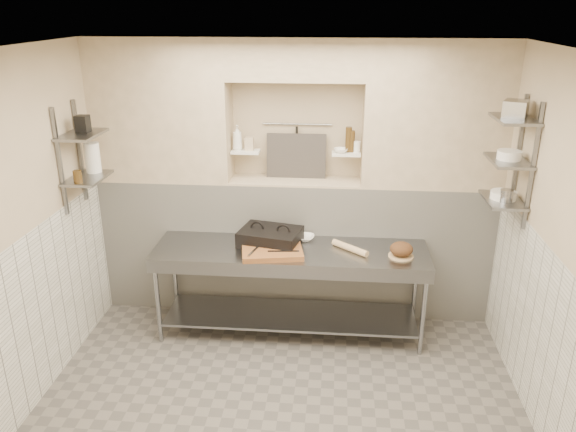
# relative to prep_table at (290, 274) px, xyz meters

# --- Properties ---
(floor) EXTENTS (4.00, 3.90, 0.10)m
(floor) POSITION_rel_prep_table_xyz_m (0.00, -1.18, -0.69)
(floor) COLOR #625C56
(floor) RESTS_ON ground
(ceiling) EXTENTS (4.00, 3.90, 0.10)m
(ceiling) POSITION_rel_prep_table_xyz_m (0.00, -1.18, 2.21)
(ceiling) COLOR silver
(ceiling) RESTS_ON ground
(wall_left) EXTENTS (0.10, 3.90, 2.80)m
(wall_left) POSITION_rel_prep_table_xyz_m (-2.05, -1.18, 0.76)
(wall_left) COLOR #C3AD8E
(wall_left) RESTS_ON ground
(wall_right) EXTENTS (0.10, 3.90, 2.80)m
(wall_right) POSITION_rel_prep_table_xyz_m (2.05, -1.18, 0.76)
(wall_right) COLOR #C3AD8E
(wall_right) RESTS_ON ground
(wall_back) EXTENTS (4.00, 0.10, 2.80)m
(wall_back) POSITION_rel_prep_table_xyz_m (0.00, 0.82, 0.76)
(wall_back) COLOR #C3AD8E
(wall_back) RESTS_ON ground
(backwall_lower) EXTENTS (4.00, 0.40, 1.40)m
(backwall_lower) POSITION_rel_prep_table_xyz_m (0.00, 0.57, 0.06)
(backwall_lower) COLOR silver
(backwall_lower) RESTS_ON floor
(alcove_sill) EXTENTS (1.30, 0.40, 0.02)m
(alcove_sill) POSITION_rel_prep_table_xyz_m (0.00, 0.57, 0.77)
(alcove_sill) COLOR #C3AD8E
(alcove_sill) RESTS_ON backwall_lower
(backwall_pillar_left) EXTENTS (1.35, 0.40, 1.40)m
(backwall_pillar_left) POSITION_rel_prep_table_xyz_m (-1.32, 0.57, 1.46)
(backwall_pillar_left) COLOR #C3AD8E
(backwall_pillar_left) RESTS_ON backwall_lower
(backwall_pillar_right) EXTENTS (1.35, 0.40, 1.40)m
(backwall_pillar_right) POSITION_rel_prep_table_xyz_m (1.33, 0.57, 1.46)
(backwall_pillar_right) COLOR #C3AD8E
(backwall_pillar_right) RESTS_ON backwall_lower
(backwall_header) EXTENTS (1.30, 0.40, 0.40)m
(backwall_header) POSITION_rel_prep_table_xyz_m (0.00, 0.57, 1.96)
(backwall_header) COLOR #C3AD8E
(backwall_header) RESTS_ON backwall_lower
(wainscot_left) EXTENTS (0.02, 3.90, 1.40)m
(wainscot_left) POSITION_rel_prep_table_xyz_m (-1.99, -1.18, 0.06)
(wainscot_left) COLOR silver
(wainscot_left) RESTS_ON floor
(wainscot_right) EXTENTS (0.02, 3.90, 1.40)m
(wainscot_right) POSITION_rel_prep_table_xyz_m (1.99, -1.18, 0.06)
(wainscot_right) COLOR silver
(wainscot_right) RESTS_ON floor
(alcove_shelf_left) EXTENTS (0.28, 0.16, 0.02)m
(alcove_shelf_left) POSITION_rel_prep_table_xyz_m (-0.50, 0.57, 1.06)
(alcove_shelf_left) COLOR white
(alcove_shelf_left) RESTS_ON backwall_lower
(alcove_shelf_right) EXTENTS (0.28, 0.16, 0.02)m
(alcove_shelf_right) POSITION_rel_prep_table_xyz_m (0.50, 0.57, 1.06)
(alcove_shelf_right) COLOR white
(alcove_shelf_right) RESTS_ON backwall_lower
(utensil_rail) EXTENTS (0.70, 0.02, 0.02)m
(utensil_rail) POSITION_rel_prep_table_xyz_m (0.00, 0.74, 1.31)
(utensil_rail) COLOR gray
(utensil_rail) RESTS_ON wall_back
(hanging_steel) EXTENTS (0.02, 0.02, 0.30)m
(hanging_steel) POSITION_rel_prep_table_xyz_m (0.00, 0.72, 1.14)
(hanging_steel) COLOR black
(hanging_steel) RESTS_ON utensil_rail
(splash_panel) EXTENTS (0.60, 0.08, 0.45)m
(splash_panel) POSITION_rel_prep_table_xyz_m (0.00, 0.67, 1.00)
(splash_panel) COLOR #383330
(splash_panel) RESTS_ON alcove_sill
(shelf_rail_left_a) EXTENTS (0.03, 0.03, 0.95)m
(shelf_rail_left_a) POSITION_rel_prep_table_xyz_m (-1.97, 0.07, 1.16)
(shelf_rail_left_a) COLOR slate
(shelf_rail_left_a) RESTS_ON wall_left
(shelf_rail_left_b) EXTENTS (0.03, 0.03, 0.95)m
(shelf_rail_left_b) POSITION_rel_prep_table_xyz_m (-1.97, -0.33, 1.16)
(shelf_rail_left_b) COLOR slate
(shelf_rail_left_b) RESTS_ON wall_left
(wall_shelf_left_lower) EXTENTS (0.30, 0.50, 0.02)m
(wall_shelf_left_lower) POSITION_rel_prep_table_xyz_m (-1.84, -0.13, 0.96)
(wall_shelf_left_lower) COLOR slate
(wall_shelf_left_lower) RESTS_ON wall_left
(wall_shelf_left_upper) EXTENTS (0.30, 0.50, 0.03)m
(wall_shelf_left_upper) POSITION_rel_prep_table_xyz_m (-1.84, -0.13, 1.36)
(wall_shelf_left_upper) COLOR slate
(wall_shelf_left_upper) RESTS_ON wall_left
(shelf_rail_right_a) EXTENTS (0.03, 0.03, 1.05)m
(shelf_rail_right_a) POSITION_rel_prep_table_xyz_m (1.98, 0.07, 1.21)
(shelf_rail_right_a) COLOR slate
(shelf_rail_right_a) RESTS_ON wall_right
(shelf_rail_right_b) EXTENTS (0.03, 0.03, 1.05)m
(shelf_rail_right_b) POSITION_rel_prep_table_xyz_m (1.98, -0.33, 1.21)
(shelf_rail_right_b) COLOR slate
(shelf_rail_right_b) RESTS_ON wall_right
(wall_shelf_right_lower) EXTENTS (0.30, 0.50, 0.02)m
(wall_shelf_right_lower) POSITION_rel_prep_table_xyz_m (1.84, -0.13, 0.86)
(wall_shelf_right_lower) COLOR slate
(wall_shelf_right_lower) RESTS_ON wall_right
(wall_shelf_right_mid) EXTENTS (0.30, 0.50, 0.02)m
(wall_shelf_right_mid) POSITION_rel_prep_table_xyz_m (1.84, -0.13, 1.21)
(wall_shelf_right_mid) COLOR slate
(wall_shelf_right_mid) RESTS_ON wall_right
(wall_shelf_right_upper) EXTENTS (0.30, 0.50, 0.03)m
(wall_shelf_right_upper) POSITION_rel_prep_table_xyz_m (1.84, -0.13, 1.56)
(wall_shelf_right_upper) COLOR slate
(wall_shelf_right_upper) RESTS_ON wall_right
(prep_table) EXTENTS (2.60, 0.70, 0.90)m
(prep_table) POSITION_rel_prep_table_xyz_m (0.00, 0.00, 0.00)
(prep_table) COLOR gray
(prep_table) RESTS_ON floor
(panini_press) EXTENTS (0.64, 0.52, 0.15)m
(panini_press) POSITION_rel_prep_table_xyz_m (-0.20, 0.11, 0.33)
(panini_press) COLOR black
(panini_press) RESTS_ON prep_table
(cutting_board) EXTENTS (0.62, 0.48, 0.05)m
(cutting_board) POSITION_rel_prep_table_xyz_m (-0.16, -0.11, 0.28)
(cutting_board) COLOR brown
(cutting_board) RESTS_ON prep_table
(knife_blade) EXTENTS (0.29, 0.06, 0.01)m
(knife_blade) POSITION_rel_prep_table_xyz_m (-0.05, -0.15, 0.31)
(knife_blade) COLOR gray
(knife_blade) RESTS_ON cutting_board
(tongs) EXTENTS (0.08, 0.23, 0.02)m
(tongs) POSITION_rel_prep_table_xyz_m (-0.33, -0.18, 0.31)
(tongs) COLOR gray
(tongs) RESTS_ON cutting_board
(mixing_bowl) EXTENTS (0.22, 0.22, 0.05)m
(mixing_bowl) POSITION_rel_prep_table_xyz_m (0.12, 0.25, 0.28)
(mixing_bowl) COLOR white
(mixing_bowl) RESTS_ON prep_table
(rolling_pin) EXTENTS (0.35, 0.31, 0.06)m
(rolling_pin) POSITION_rel_prep_table_xyz_m (0.56, 0.02, 0.29)
(rolling_pin) COLOR #D0B585
(rolling_pin) RESTS_ON prep_table
(bread_board) EXTENTS (0.23, 0.23, 0.01)m
(bread_board) POSITION_rel_prep_table_xyz_m (1.03, -0.06, 0.26)
(bread_board) COLOR #D0B585
(bread_board) RESTS_ON prep_table
(bread_loaf) EXTENTS (0.21, 0.21, 0.13)m
(bread_loaf) POSITION_rel_prep_table_xyz_m (1.03, -0.06, 0.33)
(bread_loaf) COLOR #4C2D19
(bread_loaf) RESTS_ON bread_board
(bottle_soap) EXTENTS (0.13, 0.13, 0.25)m
(bottle_soap) POSITION_rel_prep_table_xyz_m (-0.58, 0.57, 1.19)
(bottle_soap) COLOR white
(bottle_soap) RESTS_ON alcove_shelf_left
(jar_alcove) EXTENTS (0.08, 0.08, 0.13)m
(jar_alcove) POSITION_rel_prep_table_xyz_m (-0.46, 0.58, 1.13)
(jar_alcove) COLOR #C3AD8E
(jar_alcove) RESTS_ON alcove_shelf_left
(bowl_alcove) EXTENTS (0.17, 0.17, 0.04)m
(bowl_alcove) POSITION_rel_prep_table_xyz_m (0.44, 0.56, 1.09)
(bowl_alcove) COLOR white
(bowl_alcove) RESTS_ON alcove_shelf_right
(condiment_a) EXTENTS (0.06, 0.06, 0.21)m
(condiment_a) POSITION_rel_prep_table_xyz_m (0.55, 0.60, 1.18)
(condiment_a) COLOR #3E2B10
(condiment_a) RESTS_ON alcove_shelf_right
(condiment_b) EXTENTS (0.06, 0.06, 0.25)m
(condiment_b) POSITION_rel_prep_table_xyz_m (0.52, 0.60, 1.19)
(condiment_b) COLOR #3E2B10
(condiment_b) RESTS_ON alcove_shelf_right
(condiment_c) EXTENTS (0.06, 0.06, 0.11)m
(condiment_c) POSITION_rel_prep_table_xyz_m (0.60, 0.58, 1.13)
(condiment_c) COLOR white
(condiment_c) RESTS_ON alcove_shelf_right
(jug_left) EXTENTS (0.14, 0.14, 0.28)m
(jug_left) POSITION_rel_prep_table_xyz_m (-1.84, 0.02, 1.11)
(jug_left) COLOR white
(jug_left) RESTS_ON wall_shelf_left_lower
(jar_left) EXTENTS (0.07, 0.07, 0.11)m
(jar_left) POSITION_rel_prep_table_xyz_m (-1.84, -0.32, 1.03)
(jar_left) COLOR #3E2B10
(jar_left) RESTS_ON wall_shelf_left_lower
(box_left_upper) EXTENTS (0.11, 0.11, 0.15)m
(box_left_upper) POSITION_rel_prep_table_xyz_m (-1.84, -0.09, 1.44)
(box_left_upper) COLOR black
(box_left_upper) RESTS_ON wall_shelf_left_upper
(bowl_right) EXTENTS (0.22, 0.22, 0.07)m
(bowl_right) POSITION_rel_prep_table_xyz_m (1.84, -0.13, 0.90)
(bowl_right) COLOR white
(bowl_right) RESTS_ON wall_shelf_right_lower
(canister_right) EXTENTS (0.11, 0.11, 0.11)m
(canister_right) POSITION_rel_prep_table_xyz_m (1.84, -0.21, 0.92)
(canister_right) COLOR gray
(canister_right) RESTS_ON wall_shelf_right_lower
(bowl_right_mid) EXTENTS (0.20, 0.20, 0.07)m
(bowl_right_mid) POSITION_rel_prep_table_xyz_m (1.84, -0.14, 1.26)
(bowl_right_mid) COLOR white
(bowl_right_mid) RESTS_ON wall_shelf_right_mid
(basket_right) EXTENTS (0.25, 0.27, 0.14)m
(basket_right) POSITION_rel_prep_table_xyz_m (1.84, -0.13, 1.64)
(basket_right) COLOR gray
(basket_right) RESTS_ON wall_shelf_right_upper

